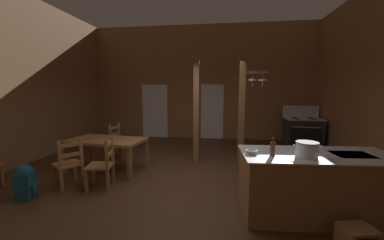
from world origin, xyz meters
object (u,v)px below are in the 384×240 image
at_px(bottle_tall_on_counter, 273,149).
at_px(stockpot_on_counter, 307,149).
at_px(dining_table, 106,143).
at_px(backpack, 25,181).
at_px(step_stool, 357,237).
at_px(mixing_bowl_on_counter, 252,152).
at_px(ladderback_chair_near_window, 119,142).
at_px(ladderback_chair_by_post, 103,165).
at_px(stove_range, 302,132).
at_px(ladderback_chair_at_table_end, 69,164).
at_px(kitchen_island, 316,185).

bearing_deg(bottle_tall_on_counter, stockpot_on_counter, 3.23).
relative_size(dining_table, backpack, 3.01).
distance_m(dining_table, backpack, 1.66).
distance_m(step_stool, mixing_bowl_on_counter, 1.51).
bearing_deg(bottle_tall_on_counter, ladderback_chair_near_window, 144.01).
relative_size(step_stool, ladderback_chair_by_post, 0.44).
height_order(stove_range, step_stool, stove_range).
xyz_separation_m(ladderback_chair_near_window, bottle_tall_on_counter, (3.45, -2.51, 0.59)).
relative_size(stove_range, step_stool, 3.19).
distance_m(ladderback_chair_at_table_end, stockpot_on_counter, 4.14).
distance_m(step_stool, stockpot_on_counter, 1.11).
relative_size(ladderback_chair_near_window, backpack, 1.59).
xyz_separation_m(step_stool, dining_table, (-4.16, 2.12, 0.47)).
relative_size(dining_table, stockpot_on_counter, 4.90).
bearing_deg(backpack, stockpot_on_counter, -0.86).
bearing_deg(ladderback_chair_by_post, stove_range, 38.78).
bearing_deg(dining_table, backpack, -115.57).
relative_size(step_stool, bottle_tall_on_counter, 1.57).
relative_size(dining_table, ladderback_chair_by_post, 1.89).
distance_m(stove_range, ladderback_chair_at_table_end, 6.74).
distance_m(kitchen_island, backpack, 4.69).
distance_m(kitchen_island, dining_table, 4.21).
xyz_separation_m(stove_range, mixing_bowl_on_counter, (-2.18, -4.48, 0.48)).
bearing_deg(ladderback_chair_by_post, ladderback_chair_near_window, 106.38).
distance_m(kitchen_island, stove_range, 4.51).
bearing_deg(ladderback_chair_near_window, backpack, -102.86).
distance_m(dining_table, ladderback_chair_by_post, 0.98).
distance_m(dining_table, bottle_tall_on_counter, 3.67).
bearing_deg(stove_range, bottle_tall_on_counter, -112.73).
relative_size(stove_range, ladderback_chair_at_table_end, 1.39).
bearing_deg(kitchen_island, backpack, -178.65).
bearing_deg(stockpot_on_counter, dining_table, 157.89).
bearing_deg(mixing_bowl_on_counter, stove_range, 64.10).
distance_m(backpack, mixing_bowl_on_counter, 3.79).
distance_m(kitchen_island, bottle_tall_on_counter, 0.91).
bearing_deg(step_stool, mixing_bowl_on_counter, 150.96).
distance_m(ladderback_chair_at_table_end, mixing_bowl_on_counter, 3.40).
xyz_separation_m(step_stool, stockpot_on_counter, (-0.39, 0.59, 0.86)).
bearing_deg(step_stool, stockpot_on_counter, 123.77).
distance_m(stove_range, stockpot_on_counter, 4.78).
height_order(stove_range, stockpot_on_counter, stove_range).
bearing_deg(bottle_tall_on_counter, stove_range, 67.27).
bearing_deg(step_stool, kitchen_island, 102.87).
bearing_deg(dining_table, bottle_tall_on_counter, -25.19).
relative_size(kitchen_island, stove_range, 1.68).
relative_size(ladderback_chair_near_window, ladderback_chair_by_post, 1.00).
relative_size(kitchen_island, ladderback_chair_at_table_end, 2.34).
xyz_separation_m(ladderback_chair_at_table_end, mixing_bowl_on_counter, (3.32, -0.58, 0.51)).
height_order(step_stool, dining_table, dining_table).
relative_size(ladderback_chair_at_table_end, backpack, 1.59).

